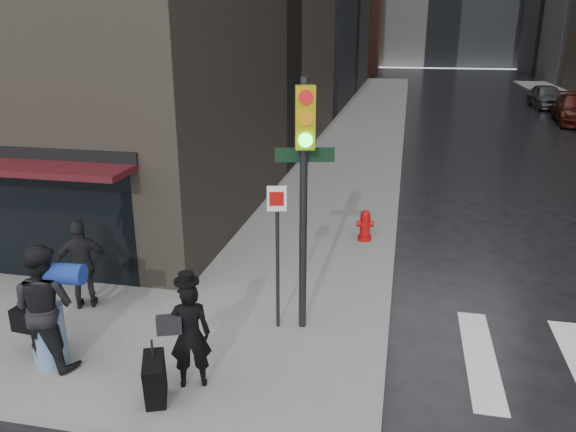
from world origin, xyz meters
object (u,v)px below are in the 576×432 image
(man_overcoat, at_px, (183,342))
(parked_car_4, at_px, (547,96))
(traffic_light, at_px, (302,175))
(man_greycoat, at_px, (83,264))
(fire_hydrant, at_px, (365,227))
(man_jeans, at_px, (45,306))

(man_overcoat, bearing_deg, parked_car_4, -129.81)
(traffic_light, relative_size, parked_car_4, 0.95)
(man_greycoat, relative_size, fire_hydrant, 2.22)
(fire_hydrant, bearing_deg, man_jeans, -124.18)
(man_greycoat, xyz_separation_m, fire_hydrant, (4.83, 4.55, -0.51))
(man_jeans, xyz_separation_m, parked_car_4, (14.18, 33.82, -0.38))
(man_overcoat, distance_m, fire_hydrant, 6.90)
(man_jeans, bearing_deg, man_overcoat, -178.83)
(man_overcoat, height_order, man_jeans, man_jeans)
(man_jeans, xyz_separation_m, man_greycoat, (-0.49, 1.84, -0.14))
(man_greycoat, distance_m, traffic_light, 4.50)
(fire_hydrant, relative_size, parked_car_4, 0.17)
(fire_hydrant, bearing_deg, man_overcoat, -107.54)
(man_greycoat, xyz_separation_m, parked_car_4, (14.67, 31.99, -0.24))
(man_jeans, height_order, parked_car_4, man_jeans)
(fire_hydrant, bearing_deg, man_greycoat, -136.68)
(man_overcoat, bearing_deg, traffic_light, -143.77)
(man_greycoat, distance_m, fire_hydrant, 6.66)
(man_jeans, bearing_deg, traffic_light, -147.31)
(parked_car_4, bearing_deg, man_jeans, -115.03)
(man_overcoat, relative_size, fire_hydrant, 2.36)
(man_greycoat, bearing_deg, man_jeans, 78.42)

